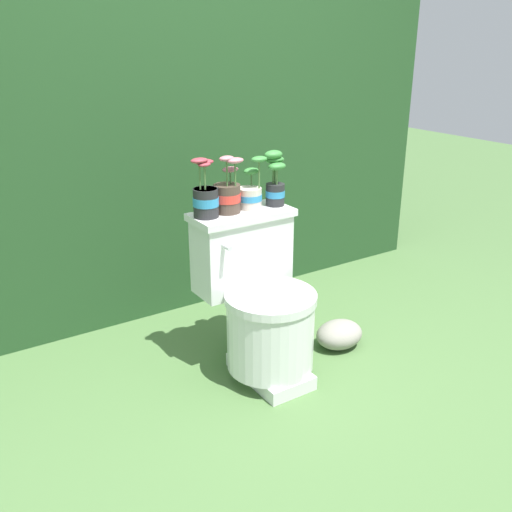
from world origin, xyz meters
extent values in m
plane|color=#4C703D|center=(0.00, 0.00, 0.00)|extent=(12.00, 12.00, 0.00)
cube|color=#234723|center=(0.00, 1.21, 0.88)|extent=(3.33, 0.72, 1.76)
cube|color=silver|center=(0.02, 0.02, 0.03)|extent=(0.22, 0.38, 0.06)
cylinder|color=silver|center=(0.02, 0.02, 0.21)|extent=(0.37, 0.37, 0.30)
cylinder|color=silver|center=(0.02, 0.02, 0.38)|extent=(0.39, 0.39, 0.04)
cube|color=silver|center=(0.02, 0.24, 0.51)|extent=(0.42, 0.19, 0.33)
cube|color=silver|center=(0.02, 0.24, 0.69)|extent=(0.44, 0.21, 0.03)
cylinder|color=silver|center=(-0.13, 0.12, 0.61)|extent=(0.02, 0.05, 0.02)
cylinder|color=#262628|center=(-0.14, 0.26, 0.76)|extent=(0.10, 0.10, 0.12)
cylinder|color=#2D84BC|center=(-0.14, 0.26, 0.77)|extent=(0.11, 0.11, 0.04)
cylinder|color=#332319|center=(-0.14, 0.26, 0.82)|extent=(0.10, 0.10, 0.01)
cylinder|color=#4C753D|center=(-0.13, 0.27, 0.87)|extent=(0.01, 0.01, 0.10)
ellipsoid|color=#93333D|center=(-0.13, 0.27, 0.93)|extent=(0.08, 0.06, 0.02)
cylinder|color=#4C753D|center=(-0.15, 0.24, 0.87)|extent=(0.01, 0.01, 0.10)
ellipsoid|color=#93333D|center=(-0.15, 0.24, 0.92)|extent=(0.05, 0.04, 0.02)
cylinder|color=#4C753D|center=(-0.17, 0.25, 0.88)|extent=(0.01, 0.01, 0.11)
ellipsoid|color=#93333D|center=(-0.17, 0.25, 0.94)|extent=(0.07, 0.05, 0.02)
cylinder|color=#47382D|center=(-0.04, 0.27, 0.76)|extent=(0.11, 0.11, 0.12)
cylinder|color=red|center=(-0.04, 0.27, 0.77)|extent=(0.12, 0.12, 0.04)
cylinder|color=#332319|center=(-0.04, 0.27, 0.82)|extent=(0.10, 0.10, 0.01)
cylinder|color=#4C753D|center=(-0.02, 0.23, 0.87)|extent=(0.01, 0.01, 0.10)
ellipsoid|color=#B26B75|center=(-0.02, 0.23, 0.93)|extent=(0.08, 0.05, 0.02)
cylinder|color=#4C753D|center=(-0.05, 0.24, 0.88)|extent=(0.01, 0.01, 0.11)
ellipsoid|color=#B26B75|center=(-0.05, 0.24, 0.94)|extent=(0.07, 0.05, 0.02)
cylinder|color=#4C753D|center=(-0.02, 0.27, 0.85)|extent=(0.01, 0.01, 0.05)
ellipsoid|color=#B26B75|center=(-0.02, 0.27, 0.88)|extent=(0.07, 0.05, 0.02)
cylinder|color=beige|center=(0.07, 0.26, 0.75)|extent=(0.10, 0.10, 0.09)
cylinder|color=#2D84BC|center=(0.07, 0.26, 0.75)|extent=(0.11, 0.11, 0.03)
cylinder|color=#332319|center=(0.07, 0.26, 0.79)|extent=(0.10, 0.10, 0.01)
cylinder|color=#4C753D|center=(0.11, 0.30, 0.82)|extent=(0.01, 0.01, 0.05)
ellipsoid|color=#387F38|center=(0.11, 0.30, 0.86)|extent=(0.07, 0.05, 0.03)
cylinder|color=#4C753D|center=(0.11, 0.24, 0.85)|extent=(0.01, 0.01, 0.12)
ellipsoid|color=#387F38|center=(0.11, 0.24, 0.92)|extent=(0.07, 0.05, 0.02)
cylinder|color=#262628|center=(0.19, 0.24, 0.75)|extent=(0.08, 0.08, 0.10)
cylinder|color=#2D84BC|center=(0.19, 0.24, 0.76)|extent=(0.09, 0.09, 0.03)
cylinder|color=#332319|center=(0.19, 0.24, 0.79)|extent=(0.08, 0.08, 0.01)
cylinder|color=#4C753D|center=(0.20, 0.25, 0.85)|extent=(0.01, 0.01, 0.10)
ellipsoid|color=#387F38|center=(0.20, 0.25, 0.90)|extent=(0.08, 0.06, 0.02)
cylinder|color=#4C753D|center=(0.19, 0.25, 0.86)|extent=(0.01, 0.01, 0.11)
ellipsoid|color=#387F38|center=(0.19, 0.25, 0.93)|extent=(0.09, 0.06, 0.04)
cylinder|color=#4C753D|center=(0.21, 0.27, 0.84)|extent=(0.01, 0.01, 0.09)
ellipsoid|color=#387F38|center=(0.21, 0.27, 0.90)|extent=(0.09, 0.06, 0.03)
cylinder|color=#4C753D|center=(0.19, 0.23, 0.83)|extent=(0.01, 0.01, 0.07)
ellipsoid|color=#387F38|center=(0.19, 0.23, 0.88)|extent=(0.08, 0.06, 0.03)
ellipsoid|color=gray|center=(0.45, 0.06, 0.06)|extent=(0.24, 0.19, 0.13)
camera|label=1|loc=(-1.20, -1.74, 1.40)|focal=40.00mm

